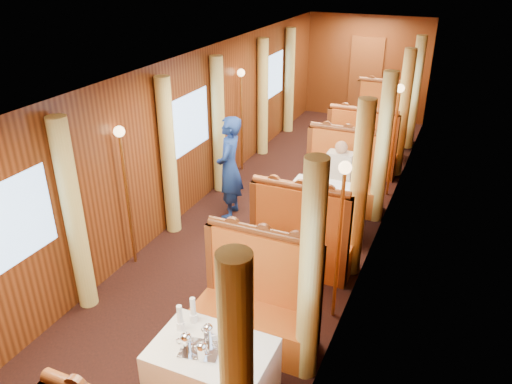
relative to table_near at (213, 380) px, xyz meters
The scene contains 45 objects.
floor 3.60m from the table_near, 102.09° to the left, with size 3.00×12.00×0.01m, color black, non-canonical shape.
ceiling 4.16m from the table_near, 102.09° to the left, with size 3.00×12.00×0.01m, color silver, non-canonical shape.
wall_far 9.57m from the table_near, 94.51° to the left, with size 3.00×2.50×0.01m, color brown, non-canonical shape.
wall_left 4.25m from the table_near, 122.74° to the left, with size 12.00×2.50×0.01m, color brown, non-canonical shape.
wall_right 3.68m from the table_near, 77.91° to the left, with size 12.00×2.50×0.01m, color brown, non-canonical shape.
doorway_far 9.52m from the table_near, 94.53° to the left, with size 0.80×0.04×2.00m, color brown.
table_near is the anchor object (origin of this frame).
banquette_near_aft 1.02m from the table_near, 90.00° to the left, with size 1.30×0.55×1.34m.
table_mid 3.50m from the table_near, 90.00° to the left, with size 1.05×0.72×0.75m, color white.
banquette_mid_fwd 2.49m from the table_near, 90.00° to the left, with size 1.30×0.55×1.34m.
banquette_mid_aft 4.51m from the table_near, 90.00° to the left, with size 1.30×0.55×1.34m.
table_far 7.00m from the table_near, 90.00° to the left, with size 1.05×0.72×0.75m, color white.
banquette_far_fwd 5.99m from the table_near, 90.00° to the left, with size 1.30×0.55×1.34m.
banquette_far_aft 8.01m from the table_near, 90.00° to the left, with size 1.30×0.55×1.34m.
tea_tray 0.39m from the table_near, 138.84° to the right, with size 0.34×0.26×0.01m, color silver.
teapot_left 0.49m from the table_near, 151.23° to the right, with size 0.17×0.13×0.14m, color silver, non-canonical shape.
teapot_right 0.46m from the table_near, 93.68° to the right, with size 0.16×0.12×0.13m, color silver, non-canonical shape.
teapot_back 0.45m from the table_near, 130.21° to the left, with size 0.15×0.11×0.12m, color silver, non-canonical shape.
fruit_plate 0.51m from the table_near, 16.98° to the right, with size 0.22×0.22×0.05m.
cup_inboard 0.61m from the table_near, 164.66° to the left, with size 0.08×0.08×0.26m.
cup_outboard 0.62m from the table_near, 142.22° to the left, with size 0.08×0.08×0.26m.
rose_vase_mid 3.53m from the table_near, 90.28° to the left, with size 0.06×0.06×0.36m.
rose_vase_far 6.98m from the table_near, 90.15° to the left, with size 0.06×0.06×0.36m.
window_left_near 2.48m from the table_near, behind, with size 1.20×0.90×0.01m, color #81ADE3, non-canonical shape.
curtain_left_near_b 2.41m from the table_near, 159.89° to the left, with size 0.22×0.22×2.35m, color #E2D273.
window_right_near 1.30m from the table_near, ahead, with size 1.20×0.90×0.01m, color #81ADE3, non-canonical shape.
curtain_right_near_b 1.28m from the table_near, 51.07° to the left, with size 0.22×0.22×2.35m, color #E2D273.
window_left_mid 4.29m from the table_near, 122.56° to the left, with size 1.20×0.90×0.01m, color #81ADE3, non-canonical shape.
curtain_left_mid_a 3.55m from the table_near, 128.06° to the left, with size 0.22×0.22×2.35m, color #E2D273.
curtain_left_mid_b 4.85m from the table_near, 116.46° to the left, with size 0.22×0.22×2.35m, color #E2D273.
window_right_mid 3.73m from the table_near, 78.14° to the left, with size 1.20×0.90×0.01m, color #81ADE3, non-canonical shape.
curtain_right_mid_a 2.90m from the table_near, 76.96° to the left, with size 0.22×0.22×2.35m, color #E2D273.
curtain_right_mid_b 4.40m from the table_near, 81.63° to the left, with size 0.22×0.22×2.35m, color #E2D273.
window_left_far 7.43m from the table_near, 107.71° to the left, with size 1.20×0.90×0.01m, color #81ADE3, non-canonical shape.
curtain_left_far_a 6.62m from the table_near, 108.90° to the left, with size 0.22×0.22×2.35m, color #E2D273.
curtain_left_far_b 8.11m from the table_near, 105.31° to the left, with size 0.22×0.22×2.35m, color #E2D273.
window_right_far 7.12m from the table_near, 84.01° to the left, with size 1.20×0.90×0.01m, color #81ADE3, non-canonical shape.
curtain_right_far_a 6.30m from the table_near, 84.22° to the left, with size 0.22×0.22×2.35m, color #E2D273.
curtain_right_far_b 7.85m from the table_near, 85.37° to the left, with size 0.22×0.22×2.35m, color #E2D273.
sconce_left_fore 2.95m from the table_near, 140.86° to the left, with size 0.14×0.14×1.95m.
sconce_right_fore 2.12m from the table_near, 69.62° to the left, with size 0.14×0.14×1.95m.
sconce_left_aft 5.76m from the table_near, 112.27° to the left, with size 0.14×0.14×1.95m.
sconce_right_aft 5.39m from the table_near, 82.94° to the left, with size 0.14×0.14×1.95m.
steward 3.82m from the table_near, 113.81° to the left, with size 0.60×0.40×1.65m, color navy.
passenger 4.28m from the table_near, 90.00° to the left, with size 0.40×0.44×0.76m.
Camera 1 is at (2.42, -6.37, 3.87)m, focal length 35.00 mm.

